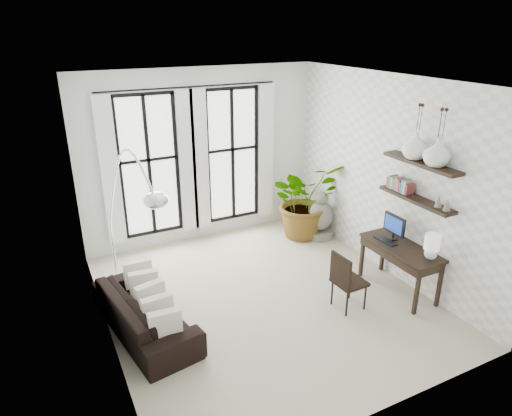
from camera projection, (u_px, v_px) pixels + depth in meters
floor at (264, 298)px, 6.95m from camera, size 5.00×5.00×0.00m
ceiling at (266, 82)px, 5.75m from camera, size 5.00×5.00×0.00m
wall_left at (97, 231)px, 5.41m from camera, size 0.00×5.00×5.00m
wall_right at (389, 177)px, 7.28m from camera, size 0.00×5.00×5.00m
wall_back at (202, 157)px, 8.42m from camera, size 4.50×0.00×4.50m
windows at (193, 161)px, 8.29m from camera, size 3.26×0.13×2.65m
wall_shelves at (416, 184)px, 6.60m from camera, size 0.25×1.30×0.60m
sofa at (144, 312)px, 6.11m from camera, size 1.09×2.09×0.58m
throw_pillows at (150, 297)px, 6.07m from camera, size 0.40×1.52×0.40m
plant at (304, 200)px, 8.74m from camera, size 1.41×1.24×1.49m
desk at (403, 251)px, 6.83m from camera, size 0.55×1.30×1.16m
desk_chair at (346, 278)px, 6.51m from camera, size 0.44×0.44×0.89m
arc_lamp at (128, 185)px, 6.19m from camera, size 0.74×1.76×2.38m
buddha at (320, 218)px, 8.78m from camera, size 0.52×0.52×0.94m
vase_a at (437, 152)px, 6.15m from camera, size 0.37×0.37×0.38m
vase_b at (415, 146)px, 6.49m from camera, size 0.37×0.37×0.38m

